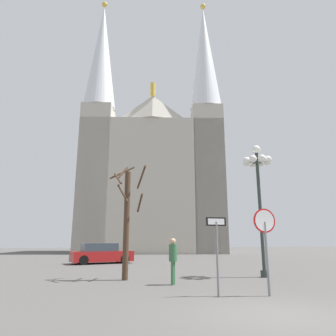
# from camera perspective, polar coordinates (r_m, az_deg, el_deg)

# --- Properties ---
(ground_plane) EXTENTS (120.00, 120.00, 0.00)m
(ground_plane) POSITION_cam_1_polar(r_m,az_deg,el_deg) (8.24, 19.93, -24.35)
(ground_plane) COLOR #514F4C
(cathedral) EXTENTS (19.90, 14.35, 35.86)m
(cathedral) POSITION_cam_1_polar(r_m,az_deg,el_deg) (42.80, -2.89, -0.68)
(cathedral) COLOR #BCB5A5
(cathedral) RESTS_ON ground
(stop_sign) EXTENTS (0.77, 0.12, 2.68)m
(stop_sign) POSITION_cam_1_polar(r_m,az_deg,el_deg) (10.55, 17.65, -11.56)
(stop_sign) COLOR slate
(stop_sign) RESTS_ON ground
(one_way_arrow_sign) EXTENTS (0.68, 0.10, 2.40)m
(one_way_arrow_sign) POSITION_cam_1_polar(r_m,az_deg,el_deg) (10.15, 9.07, -13.86)
(one_way_arrow_sign) COLOR slate
(one_way_arrow_sign) RESTS_ON ground
(street_lamp) EXTENTS (1.46, 1.46, 6.33)m
(street_lamp) POSITION_cam_1_polar(r_m,az_deg,el_deg) (15.78, 16.41, -1.71)
(street_lamp) COLOR #2D3833
(street_lamp) RESTS_ON ground
(bare_tree) EXTENTS (1.65, 1.50, 5.21)m
(bare_tree) POSITION_cam_1_polar(r_m,az_deg,el_deg) (14.02, -7.65, -9.06)
(bare_tree) COLOR #473323
(bare_tree) RESTS_ON ground
(parked_car_near_red) EXTENTS (4.65, 3.02, 1.42)m
(parked_car_near_red) POSITION_cam_1_polar(r_m,az_deg,el_deg) (23.60, -12.33, -15.34)
(parked_car_near_red) COLOR maroon
(parked_car_near_red) RESTS_ON ground
(pedestrian_walking) EXTENTS (0.32, 0.32, 1.75)m
(pedestrian_walking) POSITION_cam_1_polar(r_m,az_deg,el_deg) (12.46, 0.93, -16.08)
(pedestrian_walking) COLOR #33663F
(pedestrian_walking) RESTS_ON ground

